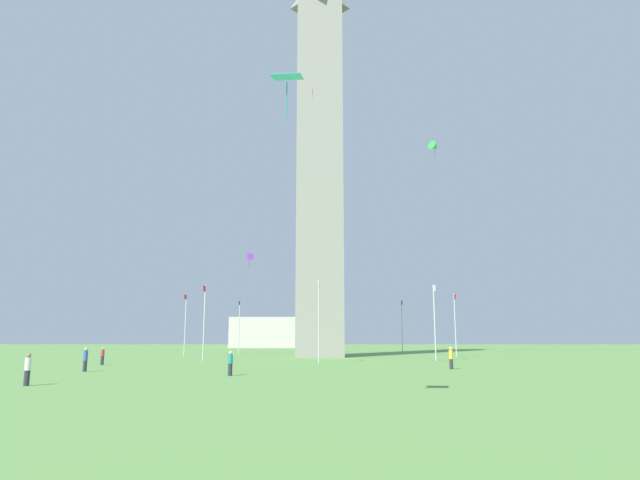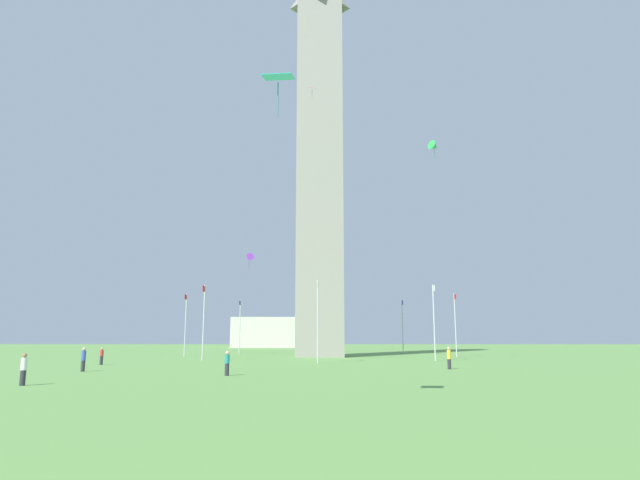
{
  "view_description": "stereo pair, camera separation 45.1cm",
  "coord_description": "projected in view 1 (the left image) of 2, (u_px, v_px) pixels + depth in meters",
  "views": [
    {
      "loc": [
        73.15,
        0.49,
        2.55
      ],
      "look_at": [
        0.0,
        0.0,
        15.55
      ],
      "focal_mm": 30.72,
      "sensor_mm": 36.0,
      "label": 1
    },
    {
      "loc": [
        73.15,
        0.94,
        2.55
      ],
      "look_at": [
        0.0,
        0.0,
        15.55
      ],
      "focal_mm": 30.72,
      "sensor_mm": 36.0,
      "label": 2
    }
  ],
  "objects": [
    {
      "name": "kite_purple_delta",
      "position": [
        249.0,
        258.0,
        68.93
      ],
      "size": [
        1.4,
        1.34,
        1.9
      ],
      "color": "purple"
    },
    {
      "name": "kite_pink_diamond",
      "position": [
        313.0,
        88.0,
        66.03
      ],
      "size": [
        1.08,
        1.16,
        1.6
      ],
      "color": "pink"
    },
    {
      "name": "flagpole_w",
      "position": [
        185.0,
        322.0,
        72.43
      ],
      "size": [
        1.12,
        0.14,
        8.26
      ],
      "color": "silver",
      "rests_on": "ground"
    },
    {
      "name": "obelisk_monument",
      "position": [
        320.0,
        149.0,
        76.56
      ],
      "size": [
        6.26,
        6.26,
        56.94
      ],
      "color": "gray",
      "rests_on": "ground"
    },
    {
      "name": "flagpole_nw",
      "position": [
        204.0,
        319.0,
        59.95
      ],
      "size": [
        1.12,
        0.14,
        8.26
      ],
      "color": "silver",
      "rests_on": "ground"
    },
    {
      "name": "flagpole_s",
      "position": [
        321.0,
        325.0,
        89.9
      ],
      "size": [
        1.12,
        0.14,
        8.26
      ],
      "color": "silver",
      "rests_on": "ground"
    },
    {
      "name": "person_red_shirt",
      "position": [
        102.0,
        356.0,
        50.91
      ],
      "size": [
        0.32,
        0.32,
        1.6
      ],
      "rotation": [
        0.0,
        0.0,
        2.24
      ],
      "color": "#2D2D38",
      "rests_on": "ground"
    },
    {
      "name": "person_teal_shirt",
      "position": [
        230.0,
        364.0,
        36.61
      ],
      "size": [
        0.32,
        0.32,
        1.62
      ],
      "rotation": [
        0.0,
        0.0,
        3.22
      ],
      "color": "#2D2D38",
      "rests_on": "ground"
    },
    {
      "name": "flagpole_se",
      "position": [
        402.0,
        324.0,
        84.67
      ],
      "size": [
        1.12,
        0.14,
        8.26
      ],
      "color": "silver",
      "rests_on": "ground"
    },
    {
      "name": "ground_plane",
      "position": [
        320.0,
        357.0,
        71.58
      ],
      "size": [
        260.0,
        260.0,
        0.0
      ],
      "primitive_type": "plane",
      "color": "#609347"
    },
    {
      "name": "person_blue_shirt",
      "position": [
        85.0,
        360.0,
        41.0
      ],
      "size": [
        0.32,
        0.32,
        1.78
      ],
      "rotation": [
        0.0,
        0.0,
        2.59
      ],
      "color": "#2D2D38",
      "rests_on": "ground"
    },
    {
      "name": "person_white_shirt",
      "position": [
        28.0,
        370.0,
        29.11
      ],
      "size": [
        0.32,
        0.32,
        1.7
      ],
      "rotation": [
        0.0,
        0.0,
        2.38
      ],
      "color": "#2D2D38",
      "rests_on": "ground"
    },
    {
      "name": "flagpole_sw",
      "position": [
        239.0,
        324.0,
        84.83
      ],
      "size": [
        1.12,
        0.14,
        8.26
      ],
      "color": "silver",
      "rests_on": "ground"
    },
    {
      "name": "kite_cyan_diamond",
      "position": [
        287.0,
        78.0,
        20.53
      ],
      "size": [
        1.2,
        1.23,
        1.74
      ],
      "color": "#33C6D1"
    },
    {
      "name": "flagpole_ne",
      "position": [
        435.0,
        319.0,
        59.79
      ],
      "size": [
        1.12,
        0.14,
        8.26
      ],
      "color": "silver",
      "rests_on": "ground"
    },
    {
      "name": "flagpole_n",
      "position": [
        319.0,
        317.0,
        54.72
      ],
      "size": [
        1.12,
        0.14,
        8.26
      ],
      "color": "silver",
      "rests_on": "ground"
    },
    {
      "name": "distant_building",
      "position": [
        269.0,
        333.0,
        143.3
      ],
      "size": [
        27.54,
        16.53,
        7.28
      ],
      "color": "beige",
      "rests_on": "ground"
    },
    {
      "name": "kite_green_delta",
      "position": [
        435.0,
        147.0,
        66.65
      ],
      "size": [
        1.7,
        1.73,
        2.3
      ],
      "color": "green"
    },
    {
      "name": "flagpole_e",
      "position": [
        455.0,
        322.0,
        72.19
      ],
      "size": [
        1.12,
        0.14,
        8.26
      ],
      "color": "silver",
      "rests_on": "ground"
    },
    {
      "name": "person_yellow_shirt",
      "position": [
        451.0,
        358.0,
        44.09
      ],
      "size": [
        0.32,
        0.32,
        1.77
      ],
      "rotation": [
        0.0,
        0.0,
        -2.59
      ],
      "color": "#2D2D38",
      "rests_on": "ground"
    }
  ]
}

